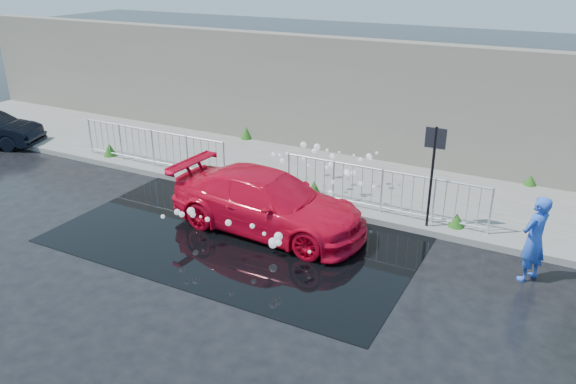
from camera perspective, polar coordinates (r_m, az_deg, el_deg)
name	(u,v)px	position (r m, az deg, el deg)	size (l,w,h in m)	color
ground	(197,248)	(12.42, -9.26, -5.61)	(90.00, 90.00, 0.00)	black
pavement	(300,173)	(16.25, 1.25, 1.98)	(30.00, 4.00, 0.15)	slate
curb	(266,196)	(14.62, -2.28, -0.46)	(30.00, 0.25, 0.16)	slate
retaining_wall	(333,95)	(17.64, 4.57, 9.77)	(30.00, 0.60, 3.50)	#6E685C
puddle	(241,234)	(12.87, -4.82, -4.27)	(8.00, 5.00, 0.01)	black
sign_post	(433,161)	(12.66, 14.54, 3.05)	(0.45, 0.06, 2.50)	black
railing_left	(153,146)	(16.89, -13.57, 4.52)	(5.05, 0.05, 1.10)	silver
railing_right	(382,189)	(13.53, 9.49, 0.27)	(5.05, 0.05, 1.10)	silver
weeds	(278,167)	(15.91, -1.07, 2.54)	(12.17, 3.93, 0.46)	#245015
water_spray	(293,185)	(13.54, 0.51, 0.76)	(3.50, 5.58, 0.96)	white
red_car	(268,202)	(12.78, -2.07, -1.05)	(1.91, 4.69, 1.36)	red
person	(534,239)	(11.71, 23.73, -4.38)	(0.64, 0.42, 1.75)	blue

